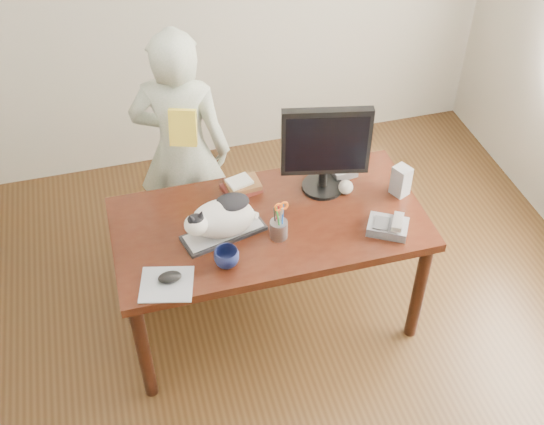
{
  "coord_description": "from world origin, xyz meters",
  "views": [
    {
      "loc": [
        -0.66,
        -1.86,
        3.14
      ],
      "look_at": [
        0.0,
        0.55,
        0.85
      ],
      "focal_mm": 45.0,
      "sensor_mm": 36.0,
      "label": 1
    }
  ],
  "objects_px": {
    "desk": "(266,231)",
    "keyboard": "(224,233)",
    "cat": "(220,218)",
    "pen_cup": "(279,227)",
    "phone": "(389,226)",
    "book_stack": "(242,186)",
    "speaker": "(401,181)",
    "calculator": "(340,167)",
    "mouse": "(170,277)",
    "baseball": "(346,187)",
    "coffee_mug": "(227,258)",
    "person": "(182,151)",
    "monitor": "(326,147)"
  },
  "relations": [
    {
      "from": "phone",
      "to": "baseball",
      "type": "bearing_deg",
      "value": 138.23
    },
    {
      "from": "phone",
      "to": "person",
      "type": "height_order",
      "value": "person"
    },
    {
      "from": "coffee_mug",
      "to": "person",
      "type": "xyz_separation_m",
      "value": [
        -0.06,
        0.92,
        -0.03
      ]
    },
    {
      "from": "cat",
      "to": "monitor",
      "type": "height_order",
      "value": "monitor"
    },
    {
      "from": "cat",
      "to": "pen_cup",
      "type": "height_order",
      "value": "cat"
    },
    {
      "from": "cat",
      "to": "baseball",
      "type": "bearing_deg",
      "value": -2.37
    },
    {
      "from": "pen_cup",
      "to": "monitor",
      "type": "bearing_deg",
      "value": 40.78
    },
    {
      "from": "phone",
      "to": "speaker",
      "type": "xyz_separation_m",
      "value": [
        0.17,
        0.26,
        0.06
      ]
    },
    {
      "from": "baseball",
      "to": "coffee_mug",
      "type": "bearing_deg",
      "value": -154.4
    },
    {
      "from": "cat",
      "to": "phone",
      "type": "bearing_deg",
      "value": -26.92
    },
    {
      "from": "mouse",
      "to": "calculator",
      "type": "xyz_separation_m",
      "value": [
        1.04,
        0.56,
        0.0
      ]
    },
    {
      "from": "book_stack",
      "to": "person",
      "type": "xyz_separation_m",
      "value": [
        -0.25,
        0.4,
        -0.01
      ]
    },
    {
      "from": "keyboard",
      "to": "coffee_mug",
      "type": "bearing_deg",
      "value": -112.29
    },
    {
      "from": "keyboard",
      "to": "mouse",
      "type": "relative_size",
      "value": 3.58
    },
    {
      "from": "pen_cup",
      "to": "speaker",
      "type": "distance_m",
      "value": 0.73
    },
    {
      "from": "keyboard",
      "to": "desk",
      "type": "bearing_deg",
      "value": 11.23
    },
    {
      "from": "phone",
      "to": "book_stack",
      "type": "relative_size",
      "value": 1.1
    },
    {
      "from": "mouse",
      "to": "phone",
      "type": "height_order",
      "value": "phone"
    },
    {
      "from": "book_stack",
      "to": "phone",
      "type": "bearing_deg",
      "value": -46.84
    },
    {
      "from": "mouse",
      "to": "coffee_mug",
      "type": "relative_size",
      "value": 1.03
    },
    {
      "from": "desk",
      "to": "monitor",
      "type": "height_order",
      "value": "monitor"
    },
    {
      "from": "desk",
      "to": "cat",
      "type": "distance_m",
      "value": 0.39
    },
    {
      "from": "keyboard",
      "to": "person",
      "type": "xyz_separation_m",
      "value": [
        -0.09,
        0.71,
        0.01
      ]
    },
    {
      "from": "cat",
      "to": "coffee_mug",
      "type": "bearing_deg",
      "value": -109.03
    },
    {
      "from": "pen_cup",
      "to": "person",
      "type": "height_order",
      "value": "person"
    },
    {
      "from": "pen_cup",
      "to": "phone",
      "type": "height_order",
      "value": "pen_cup"
    },
    {
      "from": "keyboard",
      "to": "mouse",
      "type": "distance_m",
      "value": 0.39
    },
    {
      "from": "cat",
      "to": "mouse",
      "type": "relative_size",
      "value": 3.26
    },
    {
      "from": "desk",
      "to": "mouse",
      "type": "xyz_separation_m",
      "value": [
        -0.56,
        -0.35,
        0.17
      ]
    },
    {
      "from": "keyboard",
      "to": "pen_cup",
      "type": "relative_size",
      "value": 1.99
    },
    {
      "from": "speaker",
      "to": "phone",
      "type": "bearing_deg",
      "value": -147.8
    },
    {
      "from": "cat",
      "to": "phone",
      "type": "relative_size",
      "value": 1.67
    },
    {
      "from": "calculator",
      "to": "person",
      "type": "xyz_separation_m",
      "value": [
        -0.82,
        0.38,
        -0.01
      ]
    },
    {
      "from": "desk",
      "to": "baseball",
      "type": "bearing_deg",
      "value": 3.22
    },
    {
      "from": "book_stack",
      "to": "monitor",
      "type": "bearing_deg",
      "value": -23.68
    },
    {
      "from": "coffee_mug",
      "to": "speaker",
      "type": "xyz_separation_m",
      "value": [
        1.0,
        0.27,
        0.04
      ]
    },
    {
      "from": "cat",
      "to": "book_stack",
      "type": "relative_size",
      "value": 1.84
    },
    {
      "from": "book_stack",
      "to": "pen_cup",
      "type": "bearing_deg",
      "value": -85.15
    },
    {
      "from": "keyboard",
      "to": "mouse",
      "type": "bearing_deg",
      "value": -156.55
    },
    {
      "from": "coffee_mug",
      "to": "calculator",
      "type": "xyz_separation_m",
      "value": [
        0.76,
        0.53,
        -0.02
      ]
    },
    {
      "from": "pen_cup",
      "to": "baseball",
      "type": "relative_size",
      "value": 2.87
    },
    {
      "from": "desk",
      "to": "keyboard",
      "type": "xyz_separation_m",
      "value": [
        -0.25,
        -0.12,
        0.16
      ]
    },
    {
      "from": "book_stack",
      "to": "person",
      "type": "height_order",
      "value": "person"
    },
    {
      "from": "cat",
      "to": "keyboard",
      "type": "bearing_deg",
      "value": 8.36
    },
    {
      "from": "pen_cup",
      "to": "calculator",
      "type": "xyz_separation_m",
      "value": [
        0.47,
        0.41,
        -0.04
      ]
    },
    {
      "from": "speaker",
      "to": "baseball",
      "type": "height_order",
      "value": "speaker"
    },
    {
      "from": "speaker",
      "to": "pen_cup",
      "type": "bearing_deg",
      "value": 167.45
    },
    {
      "from": "coffee_mug",
      "to": "phone",
      "type": "bearing_deg",
      "value": 1.02
    },
    {
      "from": "keyboard",
      "to": "speaker",
      "type": "height_order",
      "value": "speaker"
    },
    {
      "from": "keyboard",
      "to": "calculator",
      "type": "height_order",
      "value": "calculator"
    }
  ]
}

